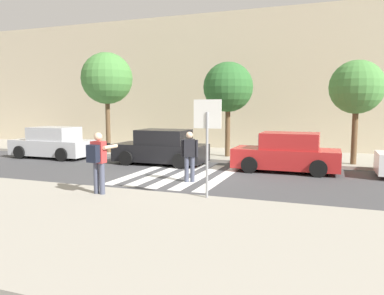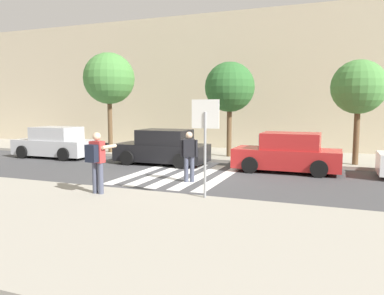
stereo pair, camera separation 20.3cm
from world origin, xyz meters
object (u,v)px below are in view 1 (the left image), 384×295
Objects in this scene: stop_sign at (207,126)px; parked_car_red at (287,153)px; pedestrian_crossing at (190,154)px; street_tree_west at (107,79)px; photographer_with_backpack at (98,158)px; street_tree_east at (357,88)px; parked_car_silver at (53,143)px; street_tree_center at (228,87)px; parked_car_black at (161,148)px.

parked_car_red is at bearing 75.46° from stop_sign.
pedestrian_crossing is 9.00m from street_tree_west.
photographer_with_backpack is 0.33× the size of street_tree_west.
photographer_with_backpack is 11.10m from street_tree_east.
parked_car_silver is (-7.02, 6.36, -0.44)m from photographer_with_backpack.
street_tree_west is at bearing 168.13° from parked_car_red.
street_tree_center is (8.35, 2.58, 2.76)m from parked_car_silver.
street_tree_west is 12.07m from street_tree_east.
stop_sign is 1.52× the size of pedestrian_crossing.
street_tree_center is at bearing 5.23° from street_tree_west.
pedestrian_crossing is at bearing -51.88° from parked_car_black.
photographer_with_backpack is at bearing -80.85° from parked_car_black.
parked_car_black is 4.45m from street_tree_center.
pedestrian_crossing is at bearing -135.81° from street_tree_east.
pedestrian_crossing is at bearing -131.28° from parked_car_red.
street_tree_center is at bearing 92.19° from pedestrian_crossing.
parked_car_silver is 4.32m from street_tree_west.
stop_sign is 11.57m from parked_car_silver.
photographer_with_backpack is at bearing -42.16° from parked_car_silver.
stop_sign is 0.64× the size of parked_car_silver.
stop_sign is at bearing -54.95° from parked_car_black.
street_tree_west is 1.15× the size of street_tree_center.
photographer_with_backpack is at bearing -116.80° from pedestrian_crossing.
stop_sign is 0.50× the size of street_tree_west.
street_tree_east reaches higher than stop_sign.
parked_car_silver is 0.78× the size of street_tree_west.
street_tree_center reaches higher than photographer_with_backpack.
street_tree_west is at bearing 179.98° from street_tree_east.
street_tree_center reaches higher than parked_car_red.
stop_sign is 7.07m from parked_car_black.
parked_car_silver is 1.00× the size of parked_car_red.
stop_sign reaches higher than parked_car_red.
parked_car_black is 1.00× the size of parked_car_red.
parked_car_silver is at bearing -171.90° from street_tree_east.
parked_car_red is 4.17m from street_tree_east.
parked_car_red is at bearing 0.00° from parked_car_silver.
parked_car_red is 0.90× the size of street_tree_center.
pedestrian_crossing reaches higher than parked_car_black.
pedestrian_crossing is at bearing -38.57° from street_tree_west.
stop_sign is 0.60× the size of street_tree_east.
parked_car_black is (-2.58, 3.29, -0.25)m from pedestrian_crossing.
street_tree_east is at bearing 8.10° from parked_car_silver.
pedestrian_crossing is (-1.41, 2.40, -1.08)m from stop_sign.
stop_sign reaches higher than photographer_with_backpack.
pedestrian_crossing is 9.19m from parked_car_silver.
parked_car_black is at bearing 99.15° from photographer_with_backpack.
street_tree_west reaches higher than pedestrian_crossing.
street_tree_east is (6.98, 8.35, 2.18)m from photographer_with_backpack.
parked_car_black is 5.59m from street_tree_west.
photographer_with_backpack is 10.18m from street_tree_west.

